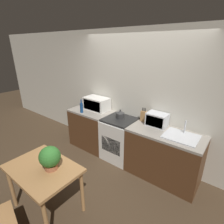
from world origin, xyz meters
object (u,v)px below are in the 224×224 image
object	(u,v)px
microwave	(97,104)
toaster_oven	(157,120)
kettle	(120,114)
bottle	(82,108)
stove_range	(120,139)
dining_table	(43,173)

from	to	relation	value
microwave	toaster_oven	world-z (taller)	microwave
kettle	microwave	bearing A→B (deg)	174.91
kettle	bottle	size ratio (longest dim) A/B	0.60
kettle	toaster_oven	distance (m)	0.75
stove_range	dining_table	world-z (taller)	stove_range
stove_range	dining_table	size ratio (longest dim) A/B	0.90
stove_range	bottle	xyz separation A→B (m)	(-0.87, -0.22, 0.57)
kettle	microwave	xyz separation A→B (m)	(-0.70, 0.06, 0.07)
bottle	microwave	bearing A→B (deg)	67.65
toaster_oven	stove_range	bearing A→B (deg)	-167.36
stove_range	dining_table	distance (m)	1.70
stove_range	microwave	xyz separation A→B (m)	(-0.73, 0.12, 0.60)
bottle	dining_table	distance (m)	1.70
kettle	microwave	distance (m)	0.70
stove_range	kettle	world-z (taller)	kettle
microwave	dining_table	xyz separation A→B (m)	(0.64, -1.81, -0.40)
kettle	microwave	size ratio (longest dim) A/B	0.32
bottle	kettle	bearing A→B (deg)	18.19
kettle	toaster_oven	world-z (taller)	toaster_oven
kettle	dining_table	world-z (taller)	kettle
microwave	toaster_oven	size ratio (longest dim) A/B	1.53
bottle	toaster_oven	distance (m)	1.62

